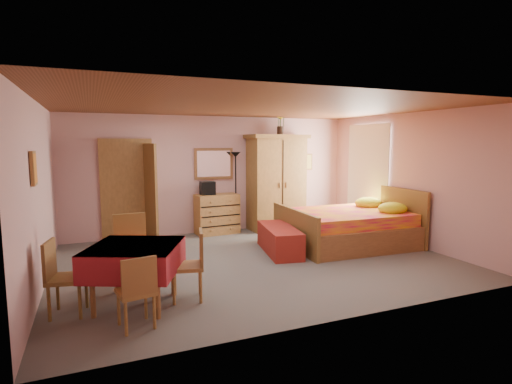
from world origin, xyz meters
name	(u,v)px	position (x,y,z in m)	size (l,w,h in m)	color
floor	(257,261)	(0.00, 0.00, 0.00)	(6.50, 6.50, 0.00)	#68635C
ceiling	(257,107)	(0.00, 0.00, 2.60)	(6.50, 6.50, 0.00)	brown
wall_back	(215,175)	(0.00, 2.50, 1.30)	(6.50, 0.10, 2.60)	#C6928F
wall_front	(345,207)	(0.00, -2.50, 1.30)	(6.50, 0.10, 2.60)	#C6928F
wall_left	(39,195)	(-3.25, 0.00, 1.30)	(0.10, 5.00, 2.60)	#C6928F
wall_right	(408,179)	(3.25, 0.00, 1.30)	(0.10, 5.00, 2.60)	#C6928F
doorway	(127,191)	(-1.90, 2.47, 1.02)	(1.06, 0.12, 2.15)	#9E6B35
window	(368,168)	(3.21, 1.20, 1.45)	(0.08, 1.40, 1.95)	white
picture_left	(33,168)	(-3.22, -0.60, 1.70)	(0.04, 0.32, 0.42)	orange
picture_back	(307,162)	(2.35, 2.47, 1.55)	(0.30, 0.04, 0.40)	#D8BF59
chest_of_drawers	(217,214)	(-0.02, 2.27, 0.44)	(0.93, 0.47, 0.88)	#AD753A
wall_mirror	(214,164)	(-0.02, 2.48, 1.55)	(0.88, 0.05, 0.70)	white
stereo	(208,188)	(-0.23, 2.28, 1.03)	(0.31, 0.23, 0.29)	black
floor_lamp	(236,192)	(0.42, 2.26, 0.90)	(0.23, 0.23, 1.81)	black
wardrobe	(276,182)	(1.40, 2.21, 1.10)	(1.40, 0.72, 2.20)	olive
sunflower_vase	(280,123)	(1.51, 2.24, 2.46)	(0.21, 0.21, 0.53)	yellow
bed	(347,217)	(2.06, 0.33, 0.55)	(2.39, 1.88, 1.11)	#D51448
bench	(279,240)	(0.59, 0.34, 0.24)	(0.53, 1.42, 0.47)	maroon
dining_table	(136,275)	(-2.12, -1.17, 0.38)	(1.04, 1.04, 0.76)	maroon
chair_south	(136,291)	(-2.18, -1.79, 0.41)	(0.37, 0.37, 0.82)	olive
chair_north	(132,251)	(-2.09, -0.43, 0.50)	(0.45, 0.45, 1.00)	#AC7B3A
chair_west	(67,278)	(-2.88, -1.15, 0.45)	(0.40, 0.40, 0.89)	olive
chair_east	(187,265)	(-1.49, -1.23, 0.45)	(0.41, 0.41, 0.90)	#A46F37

